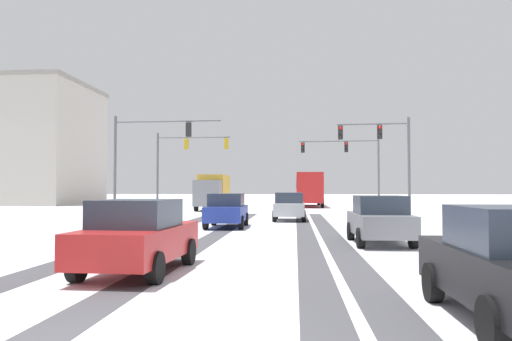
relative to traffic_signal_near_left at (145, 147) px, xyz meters
name	(u,v)px	position (x,y,z in m)	size (l,w,h in m)	color
wheel_track_left_lane	(156,234)	(3.82, -10.96, -4.48)	(0.97, 33.14, 0.01)	#4C4C51
wheel_track_right_lane	(331,235)	(10.93, -10.96, -4.48)	(0.81, 33.14, 0.01)	#4C4C51
wheel_track_center	(218,234)	(6.38, -10.96, -4.48)	(0.80, 33.14, 0.01)	#4C4C51
wheel_track_oncoming	(306,235)	(9.95, -10.96, -4.48)	(0.74, 33.14, 0.01)	#4C4C51
traffic_signal_near_left	(145,147)	(0.00, 0.00, 0.00)	(6.98, 0.55, 6.50)	#56565B
traffic_signal_far_right	(350,157)	(14.43, 14.25, 0.21)	(7.14, 0.65, 6.50)	#56565B
traffic_signal_far_left	(183,155)	(0.19, 10.03, 0.17)	(6.24, 0.52, 6.50)	#56565B
traffic_signal_near_right	(384,147)	(15.34, 2.21, 0.10)	(4.71, 0.58, 6.50)	#56565B
car_silver_lead	(289,206)	(9.18, -2.04, -3.67)	(1.84, 4.10, 1.62)	#B7BABF
car_blue_second	(227,210)	(6.27, -7.40, -3.67)	(1.88, 4.12, 1.62)	#233899
car_grey_third	(380,220)	(12.35, -14.09, -3.67)	(1.87, 4.12, 1.62)	slate
car_red_fourth	(138,236)	(6.06, -20.36, -3.67)	(1.98, 4.17, 1.62)	red
bus_oncoming	(309,187)	(10.91, 21.01, -2.49)	(2.69, 11.01, 3.38)	#B21E1E
box_truck_delivery	(213,191)	(2.43, 11.73, -2.85)	(2.42, 7.44, 3.02)	slate
office_building_far_left_block	(1,144)	(-25.27, 25.85, 2.62)	(20.82, 14.33, 14.19)	#B2ADA3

